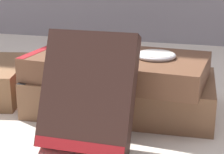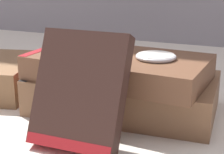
{
  "view_description": "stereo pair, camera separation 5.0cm",
  "coord_description": "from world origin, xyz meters",
  "px_view_note": "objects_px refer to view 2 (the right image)",
  "views": [
    {
      "loc": [
        0.16,
        -0.47,
        0.2
      ],
      "look_at": [
        0.03,
        -0.01,
        0.05
      ],
      "focal_mm": 60.0,
      "sensor_mm": 36.0,
      "label": 1
    },
    {
      "loc": [
        0.21,
        -0.45,
        0.2
      ],
      "look_at": [
        0.03,
        -0.01,
        0.05
      ],
      "focal_mm": 60.0,
      "sensor_mm": 36.0,
      "label": 2
    }
  ],
  "objects_px": {
    "book_flat_top": "(115,66)",
    "reading_glasses": "(107,72)",
    "book_leaning_front": "(79,95)",
    "pocket_watch": "(155,57)",
    "book_flat_bottom": "(120,92)"
  },
  "relations": [
    {
      "from": "book_flat_top",
      "to": "reading_glasses",
      "type": "bearing_deg",
      "value": 119.91
    },
    {
      "from": "reading_glasses",
      "to": "book_leaning_front",
      "type": "bearing_deg",
      "value": -83.27
    },
    {
      "from": "book_flat_top",
      "to": "pocket_watch",
      "type": "relative_size",
      "value": 4.38
    },
    {
      "from": "book_leaning_front",
      "to": "book_flat_top",
      "type": "bearing_deg",
      "value": 90.18
    },
    {
      "from": "book_flat_top",
      "to": "book_flat_bottom",
      "type": "bearing_deg",
      "value": 78.52
    },
    {
      "from": "book_flat_bottom",
      "to": "pocket_watch",
      "type": "height_order",
      "value": "pocket_watch"
    },
    {
      "from": "book_leaning_front",
      "to": "pocket_watch",
      "type": "xyz_separation_m",
      "value": [
        0.06,
        0.1,
        0.02
      ]
    },
    {
      "from": "book_leaning_front",
      "to": "reading_glasses",
      "type": "distance_m",
      "value": 0.29
    },
    {
      "from": "pocket_watch",
      "to": "reading_glasses",
      "type": "bearing_deg",
      "value": 128.8
    },
    {
      "from": "book_flat_bottom",
      "to": "reading_glasses",
      "type": "height_order",
      "value": "book_flat_bottom"
    },
    {
      "from": "book_flat_bottom",
      "to": "book_leaning_front",
      "type": "bearing_deg",
      "value": -94.52
    },
    {
      "from": "pocket_watch",
      "to": "reading_glasses",
      "type": "height_order",
      "value": "pocket_watch"
    },
    {
      "from": "book_flat_top",
      "to": "book_leaning_front",
      "type": "distance_m",
      "value": 0.11
    },
    {
      "from": "book_flat_top",
      "to": "reading_glasses",
      "type": "xyz_separation_m",
      "value": [
        -0.08,
        0.17,
        -0.06
      ]
    },
    {
      "from": "reading_glasses",
      "to": "book_flat_top",
      "type": "bearing_deg",
      "value": -74.01
    }
  ]
}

